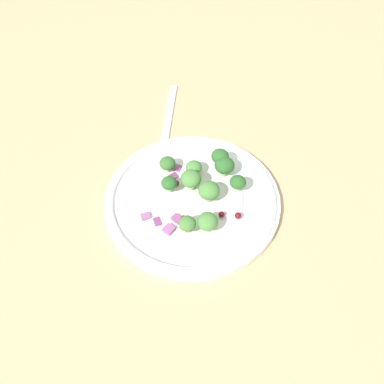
# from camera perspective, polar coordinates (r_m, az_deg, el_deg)

# --- Properties ---
(ground_plane) EXTENTS (1.80, 1.80, 0.02)m
(ground_plane) POSITION_cam_1_polar(r_m,az_deg,el_deg) (0.65, -2.08, -3.69)
(ground_plane) COLOR tan
(plate) EXTENTS (0.25, 0.25, 0.02)m
(plate) POSITION_cam_1_polar(r_m,az_deg,el_deg) (0.65, 0.00, -1.02)
(plate) COLOR white
(plate) RESTS_ON ground_plane
(dressing_pool) EXTENTS (0.14, 0.14, 0.00)m
(dressing_pool) POSITION_cam_1_polar(r_m,az_deg,el_deg) (0.64, 0.00, -0.78)
(dressing_pool) COLOR white
(dressing_pool) RESTS_ON plate
(broccoli_floret_0) EXTENTS (0.03, 0.03, 0.03)m
(broccoli_floret_0) POSITION_cam_1_polar(r_m,az_deg,el_deg) (0.66, 4.02, 3.26)
(broccoli_floret_0) COLOR #8EB77A
(broccoli_floret_0) RESTS_ON plate
(broccoli_floret_1) EXTENTS (0.02, 0.02, 0.02)m
(broccoli_floret_1) POSITION_cam_1_polar(r_m,az_deg,el_deg) (0.64, -2.63, 1.11)
(broccoli_floret_1) COLOR #8EB77A
(broccoli_floret_1) RESTS_ON plate
(broccoli_floret_2) EXTENTS (0.03, 0.03, 0.03)m
(broccoli_floret_2) POSITION_cam_1_polar(r_m,az_deg,el_deg) (0.60, 1.92, -3.68)
(broccoli_floret_2) COLOR #ADD18E
(broccoli_floret_2) RESTS_ON plate
(broccoli_floret_3) EXTENTS (0.03, 0.03, 0.03)m
(broccoli_floret_3) POSITION_cam_1_polar(r_m,az_deg,el_deg) (0.64, -0.13, 1.61)
(broccoli_floret_3) COLOR #8EB77A
(broccoli_floret_3) RESTS_ON plate
(broccoli_floret_4) EXTENTS (0.02, 0.02, 0.02)m
(broccoli_floret_4) POSITION_cam_1_polar(r_m,az_deg,el_deg) (0.60, -0.59, -3.95)
(broccoli_floret_4) COLOR #8EB77A
(broccoli_floret_4) RESTS_ON plate
(broccoli_floret_5) EXTENTS (0.02, 0.02, 0.02)m
(broccoli_floret_5) POSITION_cam_1_polar(r_m,az_deg,el_deg) (0.66, 0.23, 3.01)
(broccoli_floret_5) COLOR #ADD18E
(broccoli_floret_5) RESTS_ON plate
(broccoli_floret_6) EXTENTS (0.02, 0.02, 0.02)m
(broccoli_floret_6) POSITION_cam_1_polar(r_m,az_deg,el_deg) (0.66, -3.04, 3.52)
(broccoli_floret_6) COLOR #9EC684
(broccoli_floret_6) RESTS_ON plate
(broccoli_floret_7) EXTENTS (0.02, 0.02, 0.02)m
(broccoli_floret_7) POSITION_cam_1_polar(r_m,az_deg,el_deg) (0.64, 5.66, 1.18)
(broccoli_floret_7) COLOR #ADD18E
(broccoli_floret_7) RESTS_ON plate
(broccoli_floret_8) EXTENTS (0.03, 0.03, 0.03)m
(broccoli_floret_8) POSITION_cam_1_polar(r_m,az_deg,el_deg) (0.67, 3.47, 4.38)
(broccoli_floret_8) COLOR #8EB77A
(broccoli_floret_8) RESTS_ON plate
(broccoli_floret_9) EXTENTS (0.03, 0.03, 0.03)m
(broccoli_floret_9) POSITION_cam_1_polar(r_m,az_deg,el_deg) (0.63, 2.11, 0.15)
(broccoli_floret_9) COLOR #8EB77A
(broccoli_floret_9) RESTS_ON plate
(cranberry_0) EXTENTS (0.01, 0.01, 0.01)m
(cranberry_0) POSITION_cam_1_polar(r_m,az_deg,el_deg) (0.62, 3.66, -2.77)
(cranberry_0) COLOR #4C0A14
(cranberry_0) RESTS_ON plate
(cranberry_1) EXTENTS (0.01, 0.01, 0.01)m
(cranberry_1) POSITION_cam_1_polar(r_m,az_deg,el_deg) (0.62, 5.68, -2.90)
(cranberry_1) COLOR maroon
(cranberry_1) RESTS_ON plate
(cranberry_2) EXTENTS (0.01, 0.01, 0.01)m
(cranberry_2) POSITION_cam_1_polar(r_m,az_deg,el_deg) (0.61, -1.03, -3.27)
(cranberry_2) COLOR maroon
(cranberry_2) RESTS_ON plate
(cranberry_3) EXTENTS (0.01, 0.01, 0.01)m
(cranberry_3) POSITION_cam_1_polar(r_m,az_deg,el_deg) (0.65, 0.35, 1.04)
(cranberry_3) COLOR #4C0A14
(cranberry_3) RESTS_ON plate
(cranberry_4) EXTENTS (0.01, 0.01, 0.01)m
(cranberry_4) POSITION_cam_1_polar(r_m,az_deg,el_deg) (0.65, -1.93, 1.14)
(cranberry_4) COLOR maroon
(cranberry_4) RESTS_ON plate
(cranberry_5) EXTENTS (0.01, 0.01, 0.01)m
(cranberry_5) POSITION_cam_1_polar(r_m,az_deg,el_deg) (0.65, -2.78, 0.95)
(cranberry_5) COLOR #4C0A14
(cranberry_5) RESTS_ON plate
(cranberry_6) EXTENTS (0.01, 0.01, 0.01)m
(cranberry_6) POSITION_cam_1_polar(r_m,az_deg,el_deg) (0.67, -0.07, 3.14)
(cranberry_6) COLOR #4C0A14
(cranberry_6) RESTS_ON plate
(onion_bit_0) EXTENTS (0.01, 0.01, 0.00)m
(onion_bit_0) POSITION_cam_1_polar(r_m,az_deg,el_deg) (0.63, -5.83, -2.64)
(onion_bit_0) COLOR #A35B93
(onion_bit_0) RESTS_ON plate
(onion_bit_1) EXTENTS (0.02, 0.02, 0.00)m
(onion_bit_1) POSITION_cam_1_polar(r_m,az_deg,el_deg) (0.62, -1.51, -3.23)
(onion_bit_1) COLOR #934C84
(onion_bit_1) RESTS_ON plate
(onion_bit_2) EXTENTS (0.02, 0.02, 0.00)m
(onion_bit_2) POSITION_cam_1_polar(r_m,az_deg,el_deg) (0.68, -1.83, 2.94)
(onion_bit_2) COLOR #934C84
(onion_bit_2) RESTS_ON plate
(onion_bit_3) EXTENTS (0.02, 0.02, 0.00)m
(onion_bit_3) POSITION_cam_1_polar(r_m,az_deg,el_deg) (0.61, -2.89, -4.60)
(onion_bit_3) COLOR #A35B93
(onion_bit_3) RESTS_ON plate
(onion_bit_4) EXTENTS (0.02, 0.01, 0.00)m
(onion_bit_4) POSITION_cam_1_polar(r_m,az_deg,el_deg) (0.67, -2.31, 1.91)
(onion_bit_4) COLOR #843D75
(onion_bit_4) RESTS_ON plate
(onion_bit_5) EXTENTS (0.01, 0.01, 0.00)m
(onion_bit_5) POSITION_cam_1_polar(r_m,az_deg,el_deg) (0.62, -4.31, -3.69)
(onion_bit_5) COLOR #843D75
(onion_bit_5) RESTS_ON plate
(fork) EXTENTS (0.08, 0.18, 0.01)m
(fork) POSITION_cam_1_polar(r_m,az_deg,el_deg) (0.76, -3.14, 8.02)
(fork) COLOR silver
(fork) RESTS_ON ground_plane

